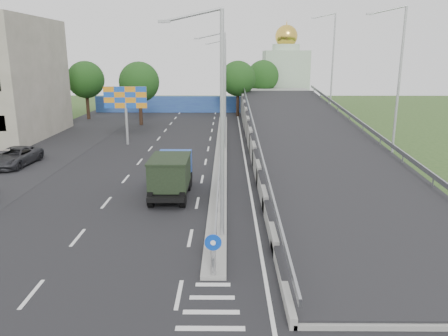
{
  "coord_description": "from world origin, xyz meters",
  "views": [
    {
      "loc": [
        0.52,
        -12.98,
        8.36
      ],
      "look_at": [
        0.35,
        10.71,
        2.2
      ],
      "focal_mm": 35.0,
      "sensor_mm": 36.0,
      "label": 1
    }
  ],
  "objects_px": {
    "church": "(285,74)",
    "dump_truck": "(171,173)",
    "lamp_post_near": "(218,115)",
    "lamp_post_far": "(224,75)",
    "sign_bollard": "(213,254)",
    "billboard": "(125,101)",
    "parked_car_c": "(15,157)",
    "lamp_post_mid": "(223,85)"
  },
  "relations": [
    {
      "from": "lamp_post_near",
      "to": "dump_truck",
      "type": "height_order",
      "value": "lamp_post_near"
    },
    {
      "from": "sign_bollard",
      "to": "dump_truck",
      "type": "height_order",
      "value": "dump_truck"
    },
    {
      "from": "parked_car_c",
      "to": "lamp_post_far",
      "type": "bearing_deg",
      "value": 62.95
    },
    {
      "from": "sign_bollard",
      "to": "lamp_post_mid",
      "type": "bearing_deg",
      "value": 89.74
    },
    {
      "from": "parked_car_c",
      "to": "dump_truck",
      "type": "bearing_deg",
      "value": -24.54
    },
    {
      "from": "lamp_post_mid",
      "to": "sign_bollard",
      "type": "bearing_deg",
      "value": -90.26
    },
    {
      "from": "billboard",
      "to": "dump_truck",
      "type": "height_order",
      "value": "billboard"
    },
    {
      "from": "sign_bollard",
      "to": "dump_truck",
      "type": "bearing_deg",
      "value": 105.38
    },
    {
      "from": "lamp_post_near",
      "to": "church",
      "type": "distance_m",
      "value": 54.9
    },
    {
      "from": "church",
      "to": "dump_truck",
      "type": "distance_m",
      "value": 49.3
    },
    {
      "from": "lamp_post_far",
      "to": "lamp_post_mid",
      "type": "bearing_deg",
      "value": -90.0
    },
    {
      "from": "lamp_post_mid",
      "to": "parked_car_c",
      "type": "distance_m",
      "value": 17.91
    },
    {
      "from": "sign_bollard",
      "to": "billboard",
      "type": "relative_size",
      "value": 0.3
    },
    {
      "from": "lamp_post_near",
      "to": "billboard",
      "type": "relative_size",
      "value": 1.83
    },
    {
      "from": "sign_bollard",
      "to": "parked_car_c",
      "type": "bearing_deg",
      "value": 132.14
    },
    {
      "from": "lamp_post_near",
      "to": "church",
      "type": "height_order",
      "value": "church"
    },
    {
      "from": "lamp_post_far",
      "to": "parked_car_c",
      "type": "distance_m",
      "value": 31.18
    },
    {
      "from": "church",
      "to": "dump_truck",
      "type": "relative_size",
      "value": 2.4
    },
    {
      "from": "sign_bollard",
      "to": "billboard",
      "type": "bearing_deg",
      "value": 109.21
    },
    {
      "from": "lamp_post_far",
      "to": "dump_truck",
      "type": "bearing_deg",
      "value": -95.07
    },
    {
      "from": "billboard",
      "to": "sign_bollard",
      "type": "bearing_deg",
      "value": -70.79
    },
    {
      "from": "billboard",
      "to": "parked_car_c",
      "type": "bearing_deg",
      "value": -129.66
    },
    {
      "from": "billboard",
      "to": "parked_car_c",
      "type": "xyz_separation_m",
      "value": [
        -6.87,
        -8.29,
        -3.47
      ]
    },
    {
      "from": "lamp_post_mid",
      "to": "church",
      "type": "distance_m",
      "value": 35.41
    },
    {
      "from": "lamp_post_near",
      "to": "dump_truck",
      "type": "distance_m",
      "value": 8.44
    },
    {
      "from": "lamp_post_far",
      "to": "billboard",
      "type": "bearing_deg",
      "value": -116.84
    },
    {
      "from": "dump_truck",
      "to": "lamp_post_mid",
      "type": "bearing_deg",
      "value": 77.69
    },
    {
      "from": "lamp_post_mid",
      "to": "billboard",
      "type": "relative_size",
      "value": 1.83
    },
    {
      "from": "lamp_post_far",
      "to": "billboard",
      "type": "distance_m",
      "value": 20.24
    },
    {
      "from": "sign_bollard",
      "to": "lamp_post_near",
      "type": "height_order",
      "value": "lamp_post_near"
    },
    {
      "from": "sign_bollard",
      "to": "church",
      "type": "relative_size",
      "value": 0.12
    },
    {
      "from": "lamp_post_far",
      "to": "parked_car_c",
      "type": "relative_size",
      "value": 1.95
    },
    {
      "from": "lamp_post_near",
      "to": "church",
      "type": "xyz_separation_m",
      "value": [
        9.89,
        54.0,
        -0.5
      ]
    },
    {
      "from": "sign_bollard",
      "to": "lamp_post_far",
      "type": "relative_size",
      "value": 0.17
    },
    {
      "from": "church",
      "to": "parked_car_c",
      "type": "height_order",
      "value": "church"
    },
    {
      "from": "church",
      "to": "parked_car_c",
      "type": "bearing_deg",
      "value": -122.71
    },
    {
      "from": "sign_bollard",
      "to": "dump_truck",
      "type": "distance_m",
      "value": 10.78
    },
    {
      "from": "billboard",
      "to": "parked_car_c",
      "type": "distance_m",
      "value": 11.31
    },
    {
      "from": "lamp_post_far",
      "to": "church",
      "type": "bearing_deg",
      "value": 54.76
    },
    {
      "from": "lamp_post_mid",
      "to": "billboard",
      "type": "bearing_deg",
      "value": 167.62
    },
    {
      "from": "dump_truck",
      "to": "parked_car_c",
      "type": "height_order",
      "value": "dump_truck"
    },
    {
      "from": "lamp_post_near",
      "to": "lamp_post_far",
      "type": "relative_size",
      "value": 1.0
    }
  ]
}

